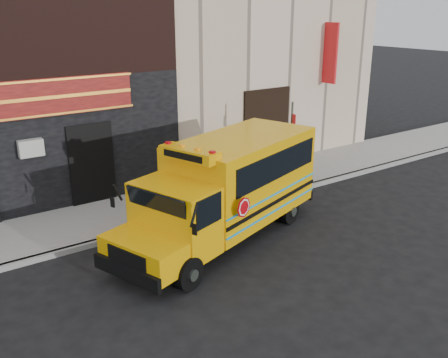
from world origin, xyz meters
name	(u,v)px	position (x,y,z in m)	size (l,w,h in m)	color
ground	(277,241)	(0.00, 0.00, 0.00)	(120.00, 120.00, 0.00)	black
curb	(224,209)	(0.00, 2.60, 0.07)	(40.00, 0.20, 0.15)	gray
sidewalk	(199,195)	(0.00, 4.10, 0.07)	(40.00, 3.00, 0.15)	slate
building	(112,7)	(-0.04, 10.45, 6.13)	(20.00, 10.70, 12.00)	#CAB197
school_bus	(228,185)	(-0.92, 1.07, 1.51)	(7.22, 4.22, 2.92)	black
sign_pole	(291,144)	(2.83, 2.70, 1.75)	(0.08, 0.28, 3.18)	#414943
bicycle	(223,219)	(-1.14, 1.00, 0.57)	(0.54, 1.91, 1.15)	black
cyclist	(221,206)	(-1.16, 1.08, 0.94)	(0.69, 0.45, 1.89)	#111634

